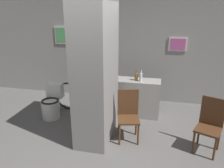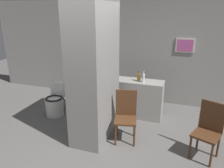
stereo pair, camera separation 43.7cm
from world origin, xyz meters
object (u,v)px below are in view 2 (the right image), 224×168
toilet (56,102)px  chair_near_pillar (126,114)px  bottle_tall (143,78)px  chair_by_doorway (208,129)px  bicycle (92,96)px

toilet → chair_near_pillar: chair_near_pillar is taller
bottle_tall → chair_by_doorway: bearing=-37.8°
chair_near_pillar → chair_by_doorway: 1.43m
bicycle → bottle_tall: size_ratio=5.93×
toilet → bottle_tall: 2.12m
toilet → chair_near_pillar: size_ratio=0.78×
chair_by_doorway → bottle_tall: bearing=164.5°
chair_near_pillar → bicycle: 1.45m
bicycle → bottle_tall: (1.23, 0.01, 0.60)m
chair_by_doorway → bottle_tall: (-1.30, 1.01, 0.45)m
chair_by_doorway → toilet: bearing=-167.3°
chair_by_doorway → bicycle: 2.72m
chair_near_pillar → bicycle: (-1.11, 0.93, -0.15)m
toilet → bicycle: bearing=31.1°
toilet → chair_by_doorway: bearing=-9.6°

